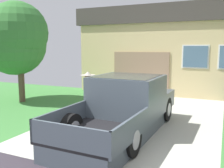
{
  "coord_description": "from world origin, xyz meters",
  "views": [
    {
      "loc": [
        2.59,
        -4.04,
        2.43
      ],
      "look_at": [
        -0.53,
        2.82,
        1.35
      ],
      "focal_mm": 40.47,
      "sensor_mm": 36.0,
      "label": 1
    }
  ],
  "objects": [
    {
      "name": "front_yard_tree",
      "position": [
        -5.97,
        4.51,
        2.85
      ],
      "size": [
        3.0,
        2.81,
        4.45
      ],
      "color": "brown",
      "rests_on": "ground"
    },
    {
      "name": "pickup_truck",
      "position": [
        -0.04,
        2.76,
        0.71
      ],
      "size": [
        2.08,
        5.17,
        1.62
      ],
      "rotation": [
        0.0,
        0.0,
        -0.03
      ],
      "color": "#434D56",
      "rests_on": "ground"
    },
    {
      "name": "person_with_hat",
      "position": [
        -1.62,
        3.26,
        0.98
      ],
      "size": [
        0.5,
        0.5,
        1.65
      ],
      "rotation": [
        0.0,
        0.0,
        -0.66
      ],
      "color": "#333842",
      "rests_on": "ground"
    },
    {
      "name": "handbag",
      "position": [
        -1.68,
        2.94,
        0.11
      ],
      "size": [
        0.28,
        0.21,
        0.37
      ],
      "color": "tan",
      "rests_on": "ground"
    },
    {
      "name": "house_with_garage",
      "position": [
        0.34,
        11.74,
        2.32
      ],
      "size": [
        11.16,
        6.86,
        4.58
      ],
      "color": "#D5BD84",
      "rests_on": "ground"
    }
  ]
}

